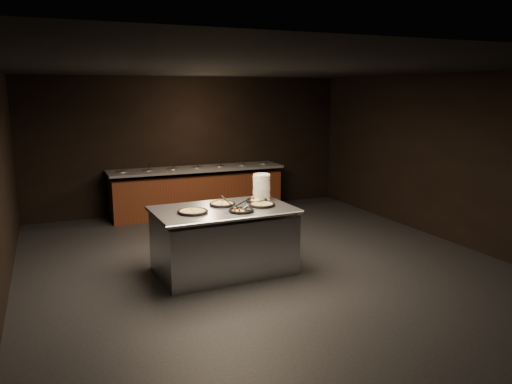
# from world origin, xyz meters

# --- Properties ---
(room) EXTENTS (7.02, 8.02, 2.92)m
(room) POSITION_xyz_m (0.00, 0.00, 1.45)
(room) COLOR black
(room) RESTS_ON ground
(salad_bar) EXTENTS (3.70, 0.83, 1.18)m
(salad_bar) POSITION_xyz_m (0.00, 3.56, 0.44)
(salad_bar) COLOR #532813
(salad_bar) RESTS_ON ground
(serving_counter) EXTENTS (2.02, 1.34, 0.95)m
(serving_counter) POSITION_xyz_m (-0.64, 0.01, 0.45)
(serving_counter) COLOR silver
(serving_counter) RESTS_ON ground
(plate_stack) EXTENTS (0.27, 0.27, 0.39)m
(plate_stack) POSITION_xyz_m (0.11, 0.37, 1.14)
(plate_stack) COLOR silver
(plate_stack) RESTS_ON serving_counter
(pan_veggie_whole) EXTENTS (0.43, 0.43, 0.04)m
(pan_veggie_whole) POSITION_xyz_m (-1.12, -0.09, 0.96)
(pan_veggie_whole) COLOR black
(pan_veggie_whole) RESTS_ON serving_counter
(pan_cheese_whole) EXTENTS (0.38, 0.38, 0.04)m
(pan_cheese_whole) POSITION_xyz_m (-0.59, 0.20, 0.96)
(pan_cheese_whole) COLOR black
(pan_cheese_whole) RESTS_ON serving_counter
(pan_cheese_slices_a) EXTENTS (0.33, 0.33, 0.04)m
(pan_cheese_slices_a) POSITION_xyz_m (-0.03, 0.23, 0.96)
(pan_cheese_slices_a) COLOR black
(pan_cheese_slices_a) RESTS_ON serving_counter
(pan_cheese_slices_b) EXTENTS (0.36, 0.36, 0.04)m
(pan_cheese_slices_b) POSITION_xyz_m (-0.48, -0.28, 0.96)
(pan_cheese_slices_b) COLOR black
(pan_cheese_slices_b) RESTS_ON serving_counter
(pan_veggie_slices) EXTENTS (0.39, 0.39, 0.04)m
(pan_veggie_slices) POSITION_xyz_m (-0.07, -0.06, 0.96)
(pan_veggie_slices) COLOR black
(pan_veggie_slices) RESTS_ON serving_counter
(server_left) EXTENTS (0.24, 0.27, 0.16)m
(server_left) POSITION_xyz_m (-0.60, 0.11, 1.02)
(server_left) COLOR silver
(server_left) RESTS_ON serving_counter
(server_right) EXTENTS (0.33, 0.10, 0.16)m
(server_right) POSITION_xyz_m (-0.46, -0.26, 1.02)
(server_right) COLOR silver
(server_right) RESTS_ON serving_counter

